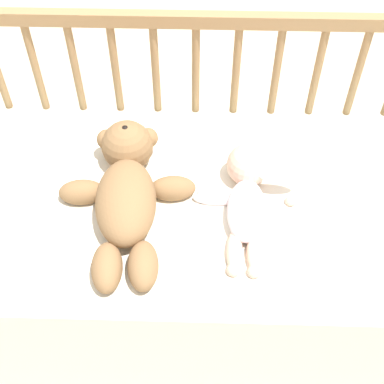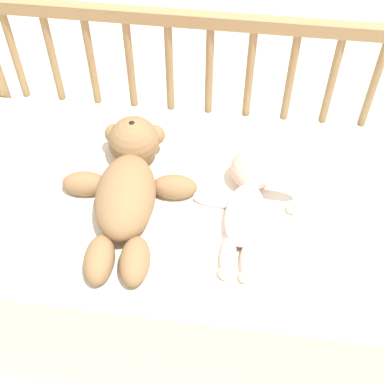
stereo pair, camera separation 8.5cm
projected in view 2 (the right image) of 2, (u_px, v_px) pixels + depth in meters
name	position (u px, v px, depth m)	size (l,w,h in m)	color
ground_plane	(193.00, 295.00, 1.73)	(12.00, 12.00, 0.00)	#C6B293
crib_mattress	(193.00, 254.00, 1.55)	(1.30, 0.66, 0.48)	silver
crib_rail	(209.00, 85.00, 1.51)	(1.30, 0.04, 0.80)	#997047
blanket	(176.00, 212.00, 1.34)	(0.81, 0.54, 0.01)	silver
teddy_bear	(128.00, 185.00, 1.33)	(0.35, 0.49, 0.14)	olive
baby	(247.00, 198.00, 1.32)	(0.27, 0.37, 0.11)	white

